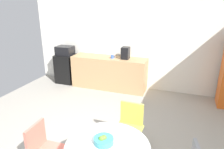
# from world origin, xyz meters

# --- Properties ---
(ground_plane) EXTENTS (6.00, 6.00, 0.00)m
(ground_plane) POSITION_xyz_m (0.00, 0.00, 0.00)
(ground_plane) COLOR #9E998E
(wall_back) EXTENTS (6.00, 0.10, 2.60)m
(wall_back) POSITION_xyz_m (0.00, 3.00, 1.30)
(wall_back) COLOR white
(wall_back) RESTS_ON ground_plane
(counter_block) EXTENTS (2.11, 0.60, 0.90)m
(counter_block) POSITION_xyz_m (-0.56, 2.65, 0.45)
(counter_block) COLOR tan
(counter_block) RESTS_ON ground_plane
(mini_fridge) EXTENTS (0.54, 0.54, 0.86)m
(mini_fridge) POSITION_xyz_m (-1.97, 2.65, 0.43)
(mini_fridge) COLOR black
(mini_fridge) RESTS_ON ground_plane
(microwave) EXTENTS (0.48, 0.38, 0.26)m
(microwave) POSITION_xyz_m (-1.97, 2.65, 0.99)
(microwave) COLOR black
(microwave) RESTS_ON mini_fridge
(chair_coral) EXTENTS (0.43, 0.43, 0.83)m
(chair_coral) POSITION_xyz_m (-0.26, -0.72, 0.52)
(chair_coral) COLOR silver
(chair_coral) RESTS_ON ground_plane
(chair_yellow) EXTENTS (0.43, 0.43, 0.83)m
(chair_yellow) POSITION_xyz_m (0.69, 0.23, 0.52)
(chair_yellow) COLOR silver
(chair_yellow) RESTS_ON ground_plane
(fruit_bowl) EXTENTS (0.24, 0.24, 0.11)m
(fruit_bowl) POSITION_xyz_m (0.60, -0.66, 0.79)
(fruit_bowl) COLOR teal
(fruit_bowl) RESTS_ON round_table
(mug_white) EXTENTS (0.13, 0.08, 0.09)m
(mug_white) POSITION_xyz_m (-0.44, 2.58, 0.95)
(mug_white) COLOR #3F66BF
(mug_white) RESTS_ON counter_block
(coffee_maker) EXTENTS (0.20, 0.24, 0.32)m
(coffee_maker) POSITION_xyz_m (-0.09, 2.65, 1.06)
(coffee_maker) COLOR black
(coffee_maker) RESTS_ON counter_block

